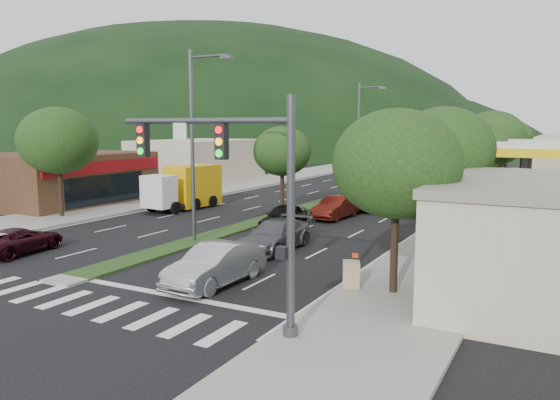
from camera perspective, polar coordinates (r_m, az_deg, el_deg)
The scene contains 29 objects.
ground at distance 23.78m, azimuth -20.72°, elevation -7.75°, with size 160.00×160.00×0.00m, color black.
sidewalk_right at distance 40.71m, azimuth 20.83°, elevation -1.33°, with size 5.00×90.00×0.15m, color gray.
sidewalk_left at distance 50.59m, azimuth -9.12°, elevation 0.77°, with size 6.00×90.00×0.15m, color gray.
median at distance 46.76m, azimuth 5.97°, elevation 0.24°, with size 1.60×56.00×0.12m, color #1C3B15.
crosswalk at distance 22.58m, azimuth -24.57°, elevation -8.77°, with size 19.00×2.20×0.01m, color silver.
traffic_signal at distance 15.90m, azimuth -3.97°, elevation 2.29°, with size 6.12×0.40×7.00m.
shop_left at distance 46.94m, azimuth -21.97°, elevation 2.14°, with size 10.15×12.00×4.00m.
bldg_left_far at distance 61.15m, azimuth -8.55°, elevation 4.07°, with size 9.00×14.00×4.60m, color beige.
hill_far at distance 158.57m, azimuth -9.86°, elevation 5.44°, with size 176.00×132.00×82.00m, color black.
tree_r_a at distance 19.76m, azimuth 12.09°, elevation 3.72°, with size 4.60×4.60×6.63m.
tree_r_b at distance 27.52m, azimuth 16.76°, elevation 5.11°, with size 4.80×4.80×6.94m.
tree_r_c at distance 35.40m, azimuth 19.33°, elevation 5.05°, with size 4.40×4.40×6.48m.
tree_r_d at distance 45.29m, azimuth 21.34°, elevation 6.01°, with size 5.00×5.00×7.17m.
tree_r_e at distance 55.23m, azimuth 22.58°, elevation 5.87°, with size 4.60×4.60×6.71m.
tree_med_near at distance 37.32m, azimuth 0.23°, elevation 5.12°, with size 4.00×4.00×6.02m.
tree_med_far at distance 61.49m, azimuth 11.71°, elevation 6.54°, with size 4.80×4.80×6.94m.
tree_l_a at distance 38.99m, azimuth -22.19°, elevation 5.77°, with size 5.20×5.20×7.25m.
streetlight_near at distance 28.71m, azimuth -8.84°, elevation 6.53°, with size 2.60×0.25×10.00m.
streetlight_mid at distance 50.96m, azimuth 8.41°, elevation 7.04°, with size 2.60×0.25×10.00m.
sedan_silver at distance 21.45m, azimuth -6.75°, elevation -6.74°, with size 1.70×4.87×1.60m, color #B4B7BC.
suv_maroon at distance 29.47m, azimuth -25.59°, elevation -3.82°, with size 2.08×4.50×1.25m, color black.
car_queue_a at distance 32.61m, azimuth 0.37°, elevation -1.79°, with size 1.75×4.36×1.49m, color black.
car_queue_b at distance 27.27m, azimuth -0.52°, elevation -3.69°, with size 2.07×5.08×1.48m, color #525257.
car_queue_c at distance 36.54m, azimuth 5.85°, elevation -0.78°, with size 1.58×4.53×1.49m, color #51140D.
car_queue_d at distance 40.92m, azimuth 9.48°, elevation 0.06°, with size 2.46×5.34×1.48m, color black.
car_queue_e at distance 46.61m, azimuth 7.92°, elevation 1.01°, with size 1.72×4.27×1.46m, color #56575C.
box_truck at distance 41.23m, azimuth -9.76°, elevation 1.19°, with size 2.89×6.62×3.19m.
motorhome at distance 41.35m, azimuth 16.20°, elevation 1.55°, with size 3.46×9.44×3.56m.
a_frame_sign at distance 20.56m, azimuth 7.47°, elevation -7.50°, with size 0.84×0.89×1.39m.
Camera 1 is at (17.44, -14.95, 6.16)m, focal length 35.00 mm.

